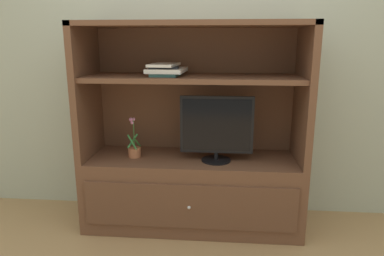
{
  "coord_description": "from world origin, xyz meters",
  "views": [
    {
      "loc": [
        0.23,
        -2.23,
        1.46
      ],
      "look_at": [
        0.0,
        0.35,
        0.81
      ],
      "focal_mm": 33.03,
      "sensor_mm": 36.0,
      "label": 1
    }
  ],
  "objects_px": {
    "media_console": "(193,166)",
    "magazine_stack": "(166,70)",
    "tv_monitor": "(217,128)",
    "potted_plant": "(134,149)"
  },
  "relations": [
    {
      "from": "media_console",
      "to": "magazine_stack",
      "type": "height_order",
      "value": "media_console"
    },
    {
      "from": "tv_monitor",
      "to": "magazine_stack",
      "type": "height_order",
      "value": "magazine_stack"
    },
    {
      "from": "tv_monitor",
      "to": "media_console",
      "type": "bearing_deg",
      "value": 157.61
    },
    {
      "from": "potted_plant",
      "to": "magazine_stack",
      "type": "xyz_separation_m",
      "value": [
        0.26,
        0.02,
        0.62
      ]
    },
    {
      "from": "tv_monitor",
      "to": "potted_plant",
      "type": "distance_m",
      "value": 0.67
    },
    {
      "from": "potted_plant",
      "to": "magazine_stack",
      "type": "height_order",
      "value": "magazine_stack"
    },
    {
      "from": "media_console",
      "to": "magazine_stack",
      "type": "xyz_separation_m",
      "value": [
        -0.2,
        -0.01,
        0.76
      ]
    },
    {
      "from": "media_console",
      "to": "tv_monitor",
      "type": "distance_m",
      "value": 0.39
    },
    {
      "from": "media_console",
      "to": "magazine_stack",
      "type": "relative_size",
      "value": 4.84
    },
    {
      "from": "tv_monitor",
      "to": "magazine_stack",
      "type": "relative_size",
      "value": 1.57
    }
  ]
}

